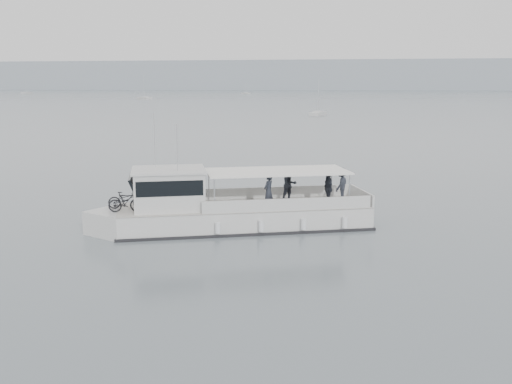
# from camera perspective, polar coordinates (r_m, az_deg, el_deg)

# --- Properties ---
(ground) EXTENTS (1400.00, 1400.00, 0.00)m
(ground) POSITION_cam_1_polar(r_m,az_deg,el_deg) (25.29, -11.31, -3.56)
(ground) COLOR slate
(ground) RESTS_ON ground
(headland) EXTENTS (1400.00, 90.00, 28.00)m
(headland) POSITION_cam_1_polar(r_m,az_deg,el_deg) (583.04, 8.52, 11.44)
(headland) COLOR #939EA8
(headland) RESTS_ON ground
(tour_boat) EXTENTS (12.05, 6.36, 5.13)m
(tour_boat) POSITION_cam_1_polar(r_m,az_deg,el_deg) (24.54, -3.61, -1.79)
(tour_boat) COLOR silver
(tour_boat) RESTS_ON ground
(moored_fleet) EXTENTS (395.44, 340.84, 10.66)m
(moored_fleet) POSITION_cam_1_polar(r_m,az_deg,el_deg) (243.98, 0.47, 9.43)
(moored_fleet) COLOR silver
(moored_fleet) RESTS_ON ground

